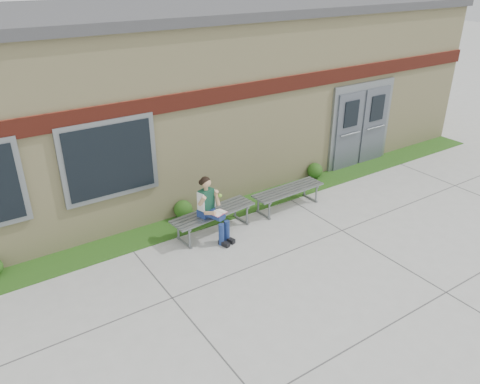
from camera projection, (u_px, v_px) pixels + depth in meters
ground at (323, 256)px, 9.06m from camera, size 80.00×80.00×0.00m
grass_strip at (247, 204)px, 10.99m from camera, size 16.00×0.80×0.02m
school_building at (177, 87)px, 12.60m from camera, size 16.20×6.22×4.20m
bench_left at (213, 216)px, 9.73m from camera, size 1.90×0.70×0.48m
bench_right at (288, 193)px, 10.74m from camera, size 1.80×0.55×0.46m
girl at (211, 207)px, 9.36m from camera, size 0.55×0.81×1.35m
shrub_mid at (183, 209)px, 10.31m from camera, size 0.41×0.41×0.41m
shrub_east at (315, 171)px, 12.25m from camera, size 0.40×0.40×0.40m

